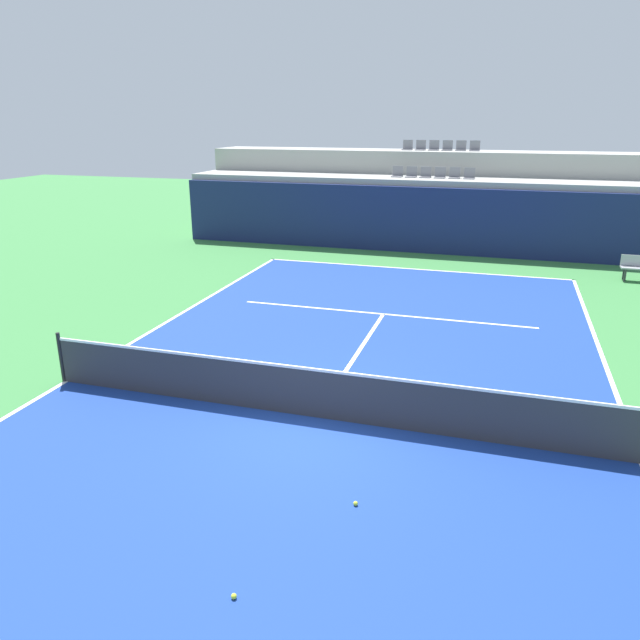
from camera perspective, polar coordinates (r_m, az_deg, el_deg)
ground_plane at (r=11.24m, az=-0.44°, el=-9.19°), size 80.00×80.00×0.00m
court_surface at (r=11.24m, az=-0.44°, el=-9.16°), size 11.00×24.00×0.01m
baseline_far at (r=22.27m, az=8.78°, el=4.78°), size 11.00×0.10×0.00m
sideline_left at (r=13.73m, az=-22.82°, el=-5.35°), size 0.10×24.00×0.00m
service_line_far at (r=16.99m, az=6.00°, el=0.56°), size 8.26×0.10×0.00m
centre_service_line at (r=14.05m, az=3.46°, el=-3.30°), size 0.10×6.40×0.00m
back_wall at (r=24.92m, az=9.96°, el=9.23°), size 20.89×0.30×2.62m
stands_tier_lower at (r=26.23m, az=10.36°, el=9.93°), size 20.89×2.40×2.87m
stands_tier_upper at (r=28.53m, az=11.03°, el=11.56°), size 20.89×2.40×3.84m
seating_row_lower at (r=26.14m, az=10.59°, el=13.34°), size 3.40×0.44×0.44m
seating_row_upper at (r=28.46m, az=11.31°, el=15.67°), size 3.40×0.44×0.44m
tennis_net at (r=11.02m, az=-0.45°, el=-6.84°), size 11.08×0.08×1.07m
tennis_ball_0 at (r=8.96m, az=3.38°, el=-16.90°), size 0.07×0.07×0.07m
tennis_ball_2 at (r=7.65m, az=-8.14°, el=-24.40°), size 0.07×0.07×0.07m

